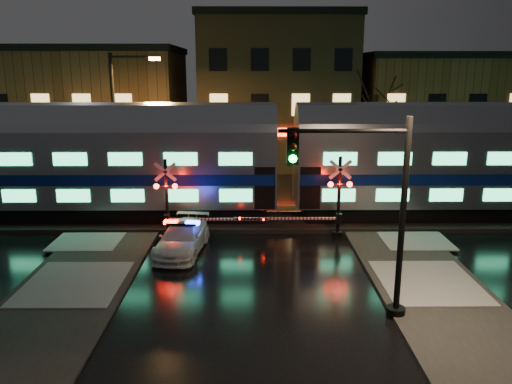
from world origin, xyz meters
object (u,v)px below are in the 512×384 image
crossing_signal_right (331,205)px  traffic_light (370,215)px  streetlight (120,119)px  crossing_signal_left (175,207)px  police_car (182,238)px

crossing_signal_right → traffic_light: (-0.06, -7.71, 1.81)m
traffic_light → crossing_signal_right: bearing=103.6°
crossing_signal_right → streetlight: size_ratio=0.63×
crossing_signal_left → streetlight: streetlight is taller
crossing_signal_left → police_car: bearing=-72.6°
police_car → crossing_signal_right: (6.70, 1.80, 0.96)m
traffic_light → streetlight: size_ratio=0.74×
crossing_signal_right → police_car: bearing=-164.9°
crossing_signal_right → streetlight: (-11.32, 6.70, 3.38)m
police_car → crossing_signal_right: size_ratio=0.83×
crossing_signal_right → streetlight: bearing=149.4°
police_car → crossing_signal_left: size_ratio=0.85×
crossing_signal_left → traffic_light: bearing=-47.0°
police_car → traffic_light: size_ratio=0.71×
crossing_signal_left → traffic_light: 10.71m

